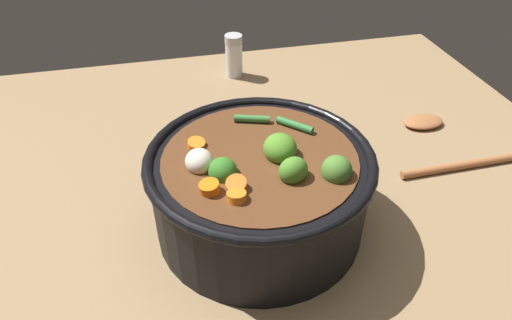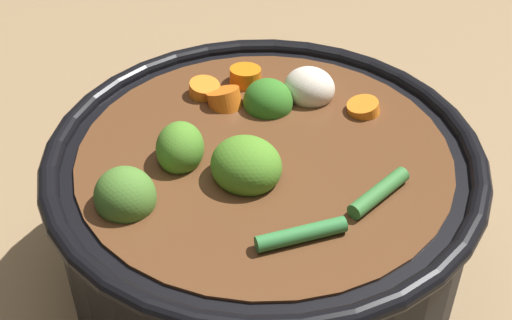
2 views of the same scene
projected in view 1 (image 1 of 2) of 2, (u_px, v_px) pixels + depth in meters
The scene contains 4 objects.
ground_plane at pixel (259, 224), 0.64m from camera, with size 1.10×1.10×0.00m, color #8C704C.
cooking_pot at pixel (260, 189), 0.60m from camera, with size 0.29×0.29×0.14m.
wooden_spoon at pixel (440, 139), 0.79m from camera, with size 0.22×0.16×0.01m.
salt_shaker at pixel (234, 56), 0.96m from camera, with size 0.04×0.04×0.09m.
Camera 1 is at (-0.11, -0.44, 0.46)m, focal length 32.72 mm.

